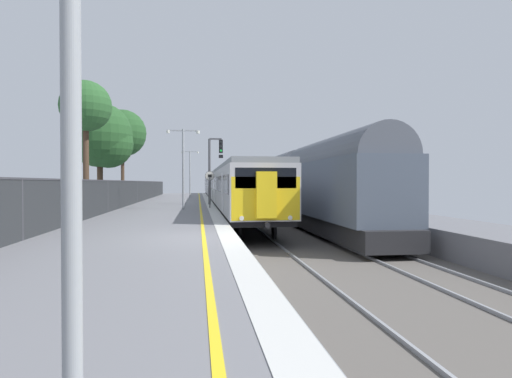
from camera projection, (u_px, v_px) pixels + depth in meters
name	position (u px, v px, depth m)	size (l,w,h in m)	color
ground	(301.00, 256.00, 13.31)	(17.40, 110.00, 1.21)	slate
commuter_train_at_platform	(222.00, 186.00, 46.19)	(2.83, 59.98, 3.81)	#B7B7BC
freight_train_adjacent_track	(301.00, 183.00, 27.81)	(2.60, 27.15, 4.76)	#232326
signal_gantry	(213.00, 163.00, 32.24)	(1.10, 0.24, 4.96)	#47474C
speed_limit_sign	(210.00, 184.00, 27.93)	(0.59, 0.08, 2.37)	#59595B
platform_lamp_mid	(183.00, 161.00, 26.36)	(2.00, 0.20, 4.92)	#93999E
platform_lamp_far	(190.00, 169.00, 49.73)	(2.00, 0.20, 5.30)	#93999E
platform_back_fence	(22.00, 208.00, 12.20)	(0.07, 99.00, 1.79)	#282B2D
background_tree_left	(85.00, 108.00, 25.15)	(2.97, 2.97, 7.61)	#473323
background_tree_centre	(123.00, 135.00, 39.94)	(4.34, 4.34, 8.39)	#473323
background_tree_right	(102.00, 138.00, 31.59)	(4.77, 4.71, 7.47)	#473323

